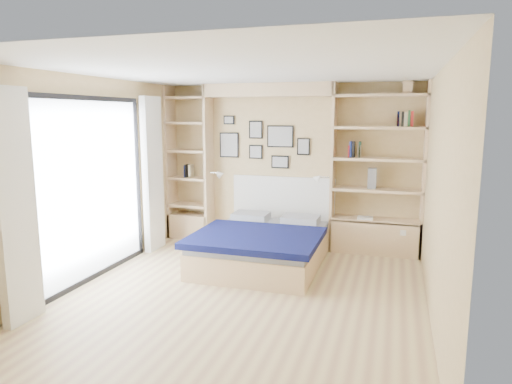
% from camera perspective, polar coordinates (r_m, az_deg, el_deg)
% --- Properties ---
extents(ground, '(4.50, 4.50, 0.00)m').
position_cam_1_polar(ground, '(5.37, -1.47, -12.60)').
color(ground, '#D1B97F').
rests_on(ground, ground).
extents(room_shell, '(4.50, 4.50, 4.50)m').
position_cam_1_polar(room_shell, '(6.61, -0.47, 1.32)').
color(room_shell, tan).
rests_on(room_shell, ground).
extents(bed, '(1.64, 2.15, 1.07)m').
position_cam_1_polar(bed, '(6.31, 0.92, -6.60)').
color(bed, beige).
rests_on(bed, ground).
extents(photo_gallery, '(1.48, 0.02, 0.82)m').
position_cam_1_polar(photo_gallery, '(7.24, 0.72, 6.24)').
color(photo_gallery, black).
rests_on(photo_gallery, ground).
extents(reading_lamps, '(1.92, 0.12, 0.15)m').
position_cam_1_polar(reading_lamps, '(7.04, 1.38, 2.02)').
color(reading_lamps, silver).
rests_on(reading_lamps, ground).
extents(shelf_decor, '(3.51, 0.23, 2.03)m').
position_cam_1_polar(shelf_decor, '(6.81, 12.95, 6.51)').
color(shelf_decor, '#A51E1E').
rests_on(shelf_decor, ground).
extents(deck_chair, '(0.68, 0.96, 0.88)m').
position_cam_1_polar(deck_chair, '(7.11, -24.83, -4.37)').
color(deck_chair, tan).
rests_on(deck_chair, ground).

